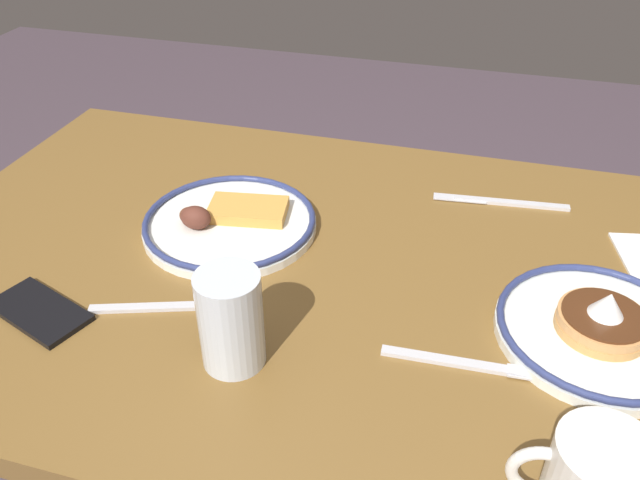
{
  "coord_description": "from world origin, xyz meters",
  "views": [
    {
      "loc": [
        -0.2,
        0.73,
        1.32
      ],
      "look_at": [
        0.01,
        -0.02,
        0.77
      ],
      "focal_mm": 35.87,
      "sensor_mm": 36.0,
      "label": 1
    }
  ],
  "objects_px": {
    "tea_spoon": "(180,306)",
    "drinking_glass": "(231,324)",
    "plate_near_main": "(229,221)",
    "plate_center_pancakes": "(600,329)",
    "butter_knife": "(500,202)",
    "cell_phone": "(39,311)",
    "fork_near": "(457,362)"
  },
  "relations": [
    {
      "from": "plate_center_pancakes",
      "to": "cell_phone",
      "type": "height_order",
      "value": "plate_center_pancakes"
    },
    {
      "from": "plate_center_pancakes",
      "to": "butter_knife",
      "type": "xyz_separation_m",
      "value": [
        0.14,
        -0.3,
        -0.01
      ]
    },
    {
      "from": "drinking_glass",
      "to": "plate_center_pancakes",
      "type": "bearing_deg",
      "value": -159.77
    },
    {
      "from": "fork_near",
      "to": "plate_center_pancakes",
      "type": "bearing_deg",
      "value": -150.52
    },
    {
      "from": "plate_near_main",
      "to": "tea_spoon",
      "type": "height_order",
      "value": "plate_near_main"
    },
    {
      "from": "tea_spoon",
      "to": "drinking_glass",
      "type": "bearing_deg",
      "value": 147.57
    },
    {
      "from": "plate_center_pancakes",
      "to": "fork_near",
      "type": "distance_m",
      "value": 0.2
    },
    {
      "from": "plate_center_pancakes",
      "to": "cell_phone",
      "type": "bearing_deg",
      "value": 12.04
    },
    {
      "from": "plate_center_pancakes",
      "to": "drinking_glass",
      "type": "height_order",
      "value": "drinking_glass"
    },
    {
      "from": "plate_near_main",
      "to": "plate_center_pancakes",
      "type": "xyz_separation_m",
      "value": [
        -0.55,
        0.11,
        0.0
      ]
    },
    {
      "from": "plate_near_main",
      "to": "tea_spoon",
      "type": "distance_m",
      "value": 0.2
    },
    {
      "from": "plate_near_main",
      "to": "plate_center_pancakes",
      "type": "height_order",
      "value": "plate_center_pancakes"
    },
    {
      "from": "plate_near_main",
      "to": "plate_center_pancakes",
      "type": "distance_m",
      "value": 0.56
    },
    {
      "from": "plate_near_main",
      "to": "tea_spoon",
      "type": "xyz_separation_m",
      "value": [
        -0.01,
        0.2,
        -0.01
      ]
    },
    {
      "from": "drinking_glass",
      "to": "cell_phone",
      "type": "height_order",
      "value": "drinking_glass"
    },
    {
      "from": "plate_near_main",
      "to": "cell_phone",
      "type": "distance_m",
      "value": 0.31
    },
    {
      "from": "plate_center_pancakes",
      "to": "tea_spoon",
      "type": "bearing_deg",
      "value": 9.65
    },
    {
      "from": "plate_near_main",
      "to": "cell_phone",
      "type": "height_order",
      "value": "plate_near_main"
    },
    {
      "from": "butter_knife",
      "to": "cell_phone",
      "type": "bearing_deg",
      "value": 38.02
    },
    {
      "from": "cell_phone",
      "to": "tea_spoon",
      "type": "relative_size",
      "value": 0.78
    },
    {
      "from": "cell_phone",
      "to": "fork_near",
      "type": "relative_size",
      "value": 0.77
    },
    {
      "from": "plate_center_pancakes",
      "to": "drinking_glass",
      "type": "distance_m",
      "value": 0.47
    },
    {
      "from": "fork_near",
      "to": "butter_knife",
      "type": "relative_size",
      "value": 0.81
    },
    {
      "from": "plate_near_main",
      "to": "fork_near",
      "type": "relative_size",
      "value": 1.49
    },
    {
      "from": "plate_center_pancakes",
      "to": "butter_knife",
      "type": "distance_m",
      "value": 0.33
    },
    {
      "from": "plate_near_main",
      "to": "fork_near",
      "type": "distance_m",
      "value": 0.44
    },
    {
      "from": "cell_phone",
      "to": "plate_near_main",
      "type": "bearing_deg",
      "value": -103.2
    },
    {
      "from": "drinking_glass",
      "to": "butter_knife",
      "type": "xyz_separation_m",
      "value": [
        -0.3,
        -0.47,
        -0.06
      ]
    },
    {
      "from": "cell_phone",
      "to": "tea_spoon",
      "type": "bearing_deg",
      "value": -141.19
    },
    {
      "from": "plate_near_main",
      "to": "drinking_glass",
      "type": "xyz_separation_m",
      "value": [
        -0.12,
        0.27,
        0.04
      ]
    },
    {
      "from": "plate_center_pancakes",
      "to": "cell_phone",
      "type": "distance_m",
      "value": 0.74
    },
    {
      "from": "plate_near_main",
      "to": "butter_knife",
      "type": "bearing_deg",
      "value": -154.7
    }
  ]
}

